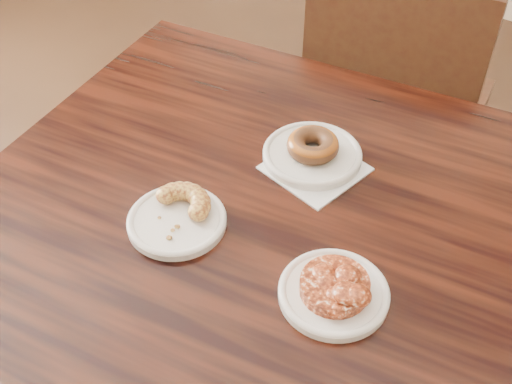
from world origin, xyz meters
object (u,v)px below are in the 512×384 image
Objects in this scene: chair_far at (399,105)px; cruller_fragment at (176,212)px; cafe_table at (257,359)px; apple_fritter at (335,284)px; glazed_donut at (313,145)px.

chair_far reaches higher than cruller_fragment.
chair_far reaches higher than cafe_table.
apple_fritter reaches higher than cruller_fragment.
glazed_donut reaches higher than cruller_fragment.
apple_fritter is at bearing 99.07° from chair_far.
glazed_donut is (-0.02, 0.20, 0.41)m from cafe_table.
chair_far is at bearing 106.93° from apple_fritter.
chair_far is 0.96m from cruller_fragment.
cafe_table is 0.44m from apple_fritter.
chair_far is at bearing 88.96° from cafe_table.
apple_fritter is (0.16, -0.04, 0.40)m from cafe_table.
cruller_fragment is (-0.28, -0.02, -0.00)m from apple_fritter.
chair_far is 9.74× the size of glazed_donut.
cafe_table is at bearing 89.36° from chair_far.
chair_far is at bearing 97.61° from glazed_donut.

